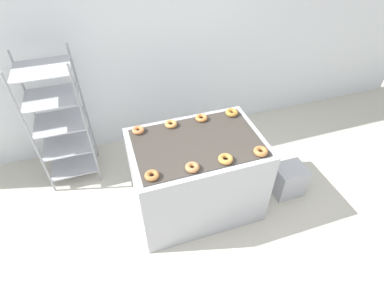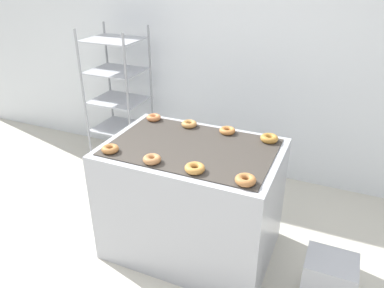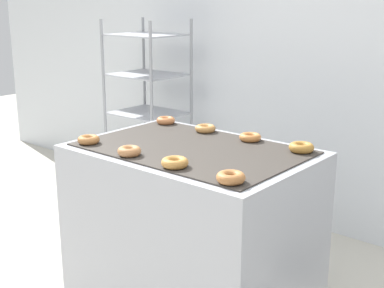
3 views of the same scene
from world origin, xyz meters
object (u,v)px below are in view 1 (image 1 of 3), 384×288
Objects in this scene: glaze_bin at (288,180)px; donut_far_left at (138,130)px; donut_near_left at (152,175)px; donut_near_midleft at (192,167)px; baking_rack_cart at (60,122)px; fryer_machine at (196,176)px; donut_far_midleft at (171,124)px; donut_far_midright at (201,118)px; donut_near_midright at (226,159)px; donut_far_right at (232,113)px; donut_near_right at (261,151)px.

donut_far_left reaches higher than glaze_bin.
donut_near_midleft reaches higher than donut_near_left.
baking_rack_cart is 1.01m from donut_far_left.
donut_near_midleft is 1.02× the size of donut_far_left.
fryer_machine is 0.78m from donut_far_left.
donut_far_left is 0.33m from donut_far_midleft.
glaze_bin is 1.55m from donut_far_midleft.
baking_rack_cart is at bearing 121.57° from donut_near_left.
donut_far_midright reaches higher than glaze_bin.
glaze_bin is at bearing -27.34° from donut_far_midright.
donut_far_midleft is at bearing 91.17° from donut_near_midleft.
donut_near_midright is at bearing -90.28° from donut_far_midright.
donut_far_right reaches higher than fryer_machine.
baking_rack_cart is 1.71m from donut_near_midleft.
donut_far_left is 0.96× the size of donut_far_midleft.
donut_near_midleft is at bearing -88.83° from donut_far_midleft.
donut_far_left reaches higher than donut_far_midleft.
fryer_machine is at bearing -62.84° from donut_far_midleft.
donut_near_left is 0.92× the size of donut_far_right.
donut_near_midleft is at bearing -171.97° from glaze_bin.
donut_far_midleft is at bearing -179.63° from donut_far_midright.
donut_far_left is 0.90× the size of donut_far_right.
fryer_machine is 0.61m from donut_far_midright.
donut_near_left is (-1.59, -0.16, 0.77)m from glaze_bin.
baking_rack_cart is at bearing 160.23° from donut_far_right.
donut_near_left is at bearing 179.04° from donut_near_midright.
donut_near_midright reaches higher than donut_far_midleft.
donut_near_midleft is (0.35, -0.02, 0.00)m from donut_near_left.
donut_far_left is at bearing 135.44° from donut_near_midright.
donut_far_left reaches higher than donut_far_midright.
glaze_bin is 2.81× the size of donut_near_midright.
donut_near_left is at bearing -148.19° from donut_far_right.
fryer_machine is 1.63m from baking_rack_cart.
donut_far_midleft is (-0.33, 0.65, -0.00)m from donut_near_midright.
donut_far_midleft is (-0.17, 0.33, 0.49)m from fryer_machine.
donut_near_midright is at bearing -169.66° from glaze_bin.
donut_far_midleft is 0.33m from donut_far_midright.
baking_rack_cart reaches higher than donut_near_left.
donut_near_right is at bearing -89.92° from donut_far_right.
donut_far_left is (0.00, 0.64, 0.00)m from donut_near_left.
donut_far_right reaches higher than donut_far_left.
donut_far_midleft is at bearing 178.94° from donut_far_right.
donut_far_left is at bearing 179.09° from donut_far_right.
donut_far_midleft reaches higher than fryer_machine.
donut_near_right reaches higher than donut_near_midright.
donut_far_right is at bearing 61.72° from donut_near_midright.
donut_near_midleft is (1.12, -1.28, 0.16)m from baking_rack_cart.
donut_near_midright is (0.16, -0.32, 0.49)m from fryer_machine.
donut_near_right and donut_far_right have the same top height.
donut_near_left is 0.99× the size of donut_far_midright.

